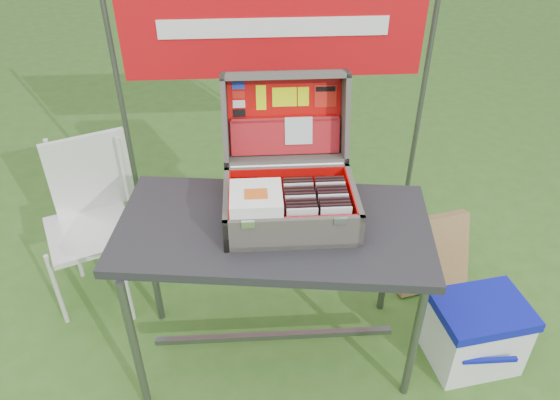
{
  "coord_description": "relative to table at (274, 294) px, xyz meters",
  "views": [
    {
      "loc": [
        -0.14,
        -1.72,
        2.22
      ],
      "look_at": [
        -0.03,
        0.1,
        0.91
      ],
      "focal_mm": 35.0,
      "sensor_mm": 36.0,
      "label": 1
    }
  ],
  "objects": [
    {
      "name": "cd_right_5",
      "position": [
        0.24,
        -0.01,
        0.5
      ],
      "size": [
        0.12,
        0.01,
        0.14
      ],
      "primitive_type": "cube",
      "color": "black",
      "rests_on": "suitcase_liner_floor"
    },
    {
      "name": "suitcase_latch_left",
      "position": [
        -0.1,
        -0.17,
        0.54
      ],
      "size": [
        0.05,
        0.01,
        0.03
      ],
      "primitive_type": "cube",
      "color": "silver",
      "rests_on": "suitcase_base_wall_front"
    },
    {
      "name": "lid_card_neon_small",
      "position": [
        0.15,
        0.41,
        0.79
      ],
      "size": [
        0.05,
        0.03,
        0.08
      ],
      "primitive_type": "cube",
      "rotation": [
        -1.84,
        0.0,
        0.0
      ],
      "color": "#D1ED06",
      "rests_on": "suitcase_lid_liner"
    },
    {
      "name": "banner_post_right",
      "position": [
        0.91,
        1.05,
        0.44
      ],
      "size": [
        0.03,
        0.03,
        1.7
      ],
      "primitive_type": "cylinder",
      "color": "#59595B",
      "rests_on": "ground"
    },
    {
      "name": "cd_left_5",
      "position": [
        0.11,
        -0.01,
        0.5
      ],
      "size": [
        0.12,
        0.01,
        0.14
      ],
      "primitive_type": "cube",
      "color": "black",
      "rests_on": "suitcase_liner_floor"
    },
    {
      "name": "cd_right_1",
      "position": [
        0.24,
        -0.1,
        0.5
      ],
      "size": [
        0.12,
        0.01,
        0.14
      ],
      "primitive_type": "cube",
      "color": "black",
      "rests_on": "suitcase_liner_floor"
    },
    {
      "name": "cardboard_box",
      "position": [
        0.9,
        0.44,
        -0.19
      ],
      "size": [
        0.44,
        0.27,
        0.43
      ],
      "primitive_type": "cube",
      "rotation": [
        -0.29,
        0.0,
        0.22
      ],
      "color": "olive",
      "rests_on": "ground"
    },
    {
      "name": "cd_left_0",
      "position": [
        0.11,
        -0.12,
        0.5
      ],
      "size": [
        0.12,
        0.01,
        0.14
      ],
      "primitive_type": "cube",
      "color": "silver",
      "rests_on": "suitcase_liner_floor"
    },
    {
      "name": "chair_upright_right",
      "position": [
        -0.74,
        0.64,
        0.27
      ],
      "size": [
        0.02,
        0.02,
        0.43
      ],
      "primitive_type": "cylinder",
      "color": "silver",
      "rests_on": "chair_seat"
    },
    {
      "name": "lid_sticker_band",
      "position": [
        0.25,
        0.41,
        0.79
      ],
      "size": [
        0.1,
        0.03,
        0.09
      ],
      "primitive_type": "cube",
      "rotation": [
        -1.84,
        0.0,
        0.0
      ],
      "color": "red",
      "rests_on": "suitcase_lid_liner"
    },
    {
      "name": "suitcase_liner_floor",
      "position": [
        0.07,
        0.03,
        0.43
      ],
      "size": [
        0.5,
        0.35,
        0.01
      ],
      "primitive_type": "cube",
      "color": "#D90400",
      "rests_on": "suitcase_base_bottom"
    },
    {
      "name": "chair_leg_fr",
      "position": [
        -0.74,
        0.27,
        -0.18
      ],
      "size": [
        0.02,
        0.02,
        0.46
      ],
      "primitive_type": "cylinder",
      "color": "silver",
      "rests_on": "ground"
    },
    {
      "name": "songbook_4",
      "position": [
        -0.07,
        -0.04,
        0.58
      ],
      "size": [
        0.2,
        0.2,
        0.0
      ],
      "primitive_type": "cube",
      "color": "white",
      "rests_on": "suitcase_base_wall_front"
    },
    {
      "name": "songbook_3",
      "position": [
        -0.07,
        -0.04,
        0.57
      ],
      "size": [
        0.2,
        0.2,
        0.0
      ],
      "primitive_type": "cube",
      "color": "white",
      "rests_on": "suitcase_base_wall_front"
    },
    {
      "name": "cd_left_4",
      "position": [
        0.11,
        -0.03,
        0.5
      ],
      "size": [
        0.12,
        0.01,
        0.14
      ],
      "primitive_type": "cube",
      "color": "silver",
      "rests_on": "suitcase_liner_floor"
    },
    {
      "name": "suitcase_pocket_edge",
      "position": [
        0.07,
        0.36,
        0.7
      ],
      "size": [
        0.47,
        0.02,
        0.02
      ],
      "primitive_type": "cube",
      "rotation": [
        -1.84,
        0.0,
        0.0
      ],
      "color": "#A2161C",
      "rests_on": "suitcase_lid_pocket"
    },
    {
      "name": "chair_leg_br",
      "position": [
        -0.74,
        0.62,
        -0.18
      ],
      "size": [
        0.02,
        0.02,
        0.46
      ],
      "primitive_type": "cylinder",
      "color": "silver",
      "rests_on": "ground"
    },
    {
      "name": "cd_right_6",
      "position": [
        0.24,
        0.01,
        0.5
      ],
      "size": [
        0.12,
        0.01,
        0.14
      ],
      "primitive_type": "cube",
      "color": "black",
      "rests_on": "suitcase_liner_floor"
    },
    {
      "name": "cd_left_2",
      "position": [
        0.11,
        -0.08,
        0.5
      ],
      "size": [
        0.12,
        0.01,
        0.14
      ],
      "primitive_type": "cube",
      "color": "black",
      "rests_on": "suitcase_liner_floor"
    },
    {
      "name": "suitcase_latch_right",
      "position": [
        0.25,
        -0.17,
        0.54
      ],
      "size": [
        0.05,
        0.01,
        0.03
      ],
      "primitive_type": "cube",
      "color": "silver",
      "rests_on": "suitcase_base_wall_front"
    },
    {
      "name": "suitcase_liner_wall_front",
      "position": [
        0.07,
        -0.14,
        0.49
      ],
      "size": [
        0.5,
        0.01,
        0.12
      ],
      "primitive_type": "cube",
      "color": "#D90400",
      "rests_on": "suitcase_base_bottom"
    },
    {
      "name": "cd_left_8",
      "position": [
        0.11,
        0.05,
        0.5
      ],
      "size": [
        0.12,
        0.01,
        0.14
      ],
      "primitive_type": "cube",
      "color": "silver",
      "rests_on": "suitcase_liner_floor"
    },
    {
      "name": "lid_sticker_band_bar",
      "position": [
        0.25,
        0.42,
        0.82
      ],
      "size": [
        0.09,
        0.01,
        0.02
      ],
      "primitive_type": "cube",
      "rotation": [
        -1.84,
        0.0,
        0.0
      ],
      "color": "black",
      "rests_on": "suitcase_lid_liner"
    },
    {
      "name": "lid_card_neon_tall",
      "position": [
        -0.03,
        0.41,
        0.79
      ],
      "size": [
        0.04,
        0.03,
        0.1
      ],
      "primitive_type": "cube",
      "rotation": [
        -1.84,
        0.0,
        0.0
      ],
      "color": "#D1ED06",
      "rests_on": "suitcase_lid_liner"
    },
    {
      "name": "cooler_lid",
      "position": [
        0.96,
        -0.1,
        -0.06
      ],
      "size": [
        0.47,
        0.38,
        0.05
      ],
      "primitive_type": "cube",
      "rotation": [
        0.0,
        0.0,
        0.16
      ],
      "color": "#0D13A3",
      "rests_on": "cooler_body"
    },
    {
      "name": "songbook_graphic",
      "position": [
        -0.07,
        -0.05,
        0.61
      ],
      "size": [
        0.09,
        0.07,
        0.0
      ],
      "primitive_type": "cube",
      "color": "#D85919",
      "rests_on": "songbook_9"
    },
    {
      "name": "suitcase_lid_rim_left",
      "position": [
        -0.19,
        0.35,
        0.72
      ],
      "size": [
        0.02,
        0.25,
        0.41
      ],
      "primitive_type": "cube",
      "rotation": [
        -1.84,
        0.0,
        0.0
      ],
      "color": "#5C5851",
      "rests_on": "suitcase_lid_back"
    },
    {
      "name": "suitcase_lid_liner",
      "position": [
        0.07,
        0.39,
        0.71
      ],
      "size": [
        0.5,
        0.1,
        0.33
      ],
      "primitive_type": "cube",
      "rotation": [
        -1.84,
        0.0,
        0.0
      ],
      "color": "#D90400",
      "rests_on": "suitcase_lid_back"
    },
    {
      "name": "cd_right_9",
      "position": [
        0.24,
        0.07,
        0.5
      ],
      "size": [
        0.12,
        0.01,
        0.14
      ],
      "primitive_type": "cube",
      "color": "black",
      "rests_on": "suitcase_liner_floor"
    },
    {
      "name": "banner",
      "position": [
        0.06,
        1.04,
        0.89
      ],
      "size": [
        1.6,
        0.02,
        0.55
      ],
      "primitive_type": "cube",
      "color": "#B70B10",
      "rests_on": "banner_post_left"
    },
    {
      "name": "lid_sticker_cc_b",
      "position": [
        -0.13,
        0.41,
        0.8
      ],
      "size": [
        0.05,
        0.01,
        0.03
      ],
      "primitive_type": "cube",
      "rotation": [
        -1.84,
        0.0,
        0.0
      ],
      "color": "red",
      "rests_on": "suitcase_lid_liner"
    },
    {
      "name": "suitcase_base_bottom",
      "position": [
        0.07,
        0.03,
        0.42
      ],
      "size": [
        0.54,
        0.39,
        0.02
      ],
      "primitive_type": "cube",
      "color": "#5C5851",
      "rests_on": "table_top"
    },
    {
      "name": "chair_leg_fl",
      "position": [
        -1.09,
        0.27,
        -0.18
      ],
      "size": [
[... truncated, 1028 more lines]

